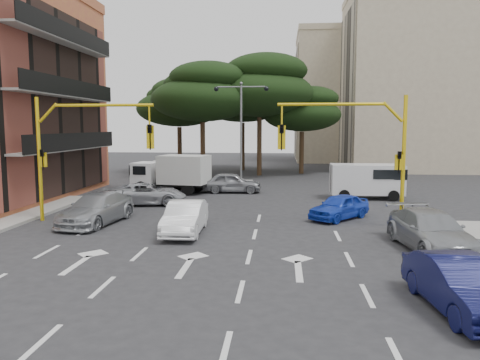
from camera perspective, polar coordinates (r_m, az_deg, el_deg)
The scene contains 22 objects.
ground at distance 20.43m, azimuth -3.82°, elevation -6.50°, with size 120.00×120.00×0.00m, color #28282B.
median_strip at distance 36.08m, azimuth 0.14°, elevation -0.62°, with size 1.40×6.00×0.15m, color gray.
apartment_beige_near at distance 54.52m, azimuth 23.58°, elevation 11.06°, with size 20.20×12.15×18.70m.
apartment_beige_far at distance 64.51m, azimuth 14.12°, elevation 9.75°, with size 16.20×12.15×16.70m.
pine_left_near at distance 42.31m, azimuth -4.55°, elevation 10.65°, with size 9.15×9.15×10.23m.
pine_center at distance 43.81m, azimuth 2.48°, elevation 11.43°, with size 9.98×9.98×11.16m.
pine_left_far at distance 46.76m, azimuth -7.38°, elevation 9.38°, with size 8.32×8.32×9.30m.
pine_right at distance 45.67m, azimuth 7.66°, elevation 8.57°, with size 7.49×7.49×8.37m.
pine_back at distance 48.86m, azimuth 0.38°, elevation 10.13°, with size 9.15×9.15×10.23m.
signal_mast_right at distance 21.96m, azimuth 14.83°, elevation 4.45°, with size 5.79×0.37×6.00m.
signal_mast_left at distance 23.83m, azimuth -19.55°, elevation 4.45°, with size 5.79×0.37×6.00m.
street_lamp_center at distance 35.79m, azimuth 0.14°, elevation 7.91°, with size 4.16×0.36×7.77m.
car_white_hatch at distance 20.39m, azimuth -6.71°, elevation -4.57°, with size 1.47×4.20×1.38m, color white.
car_blue_compact at distance 23.84m, azimuth 12.01°, elevation -3.20°, with size 1.48×3.67×1.25m, color #1739BF.
car_silver_wagon at distance 23.26m, azimuth -17.08°, elevation -3.36°, with size 2.01×4.94×1.43m, color #A0A3A7.
car_silver_cross_a at distance 28.09m, azimuth -11.28°, elevation -1.67°, with size 2.12×4.59×1.28m, color #ABADB3.
car_silver_cross_b at distance 32.51m, azimuth -0.98°, elevation -0.32°, with size 1.64×4.08×1.39m, color gray.
car_navy_parked at distance 13.18m, azimuth 25.23°, elevation -11.49°, with size 1.44×4.14×1.36m, color #0B0E39.
car_silver_parked at distance 18.95m, azimuth 22.24°, elevation -5.76°, with size 2.05×5.04×1.46m, color #919398.
van_white at distance 30.83m, azimuth 15.16°, elevation -0.14°, with size 2.03×4.48×2.24m, color silver, non-canonical shape.
box_truck_a at distance 34.95m, azimuth -9.35°, elevation 0.68°, with size 1.81×4.31×2.12m, color white, non-canonical shape.
box_truck_b at distance 32.70m, azimuth -8.36°, elevation 0.73°, with size 2.24×5.33×2.62m, color white, non-canonical shape.
Camera 1 is at (3.14, -19.65, 4.64)m, focal length 35.00 mm.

